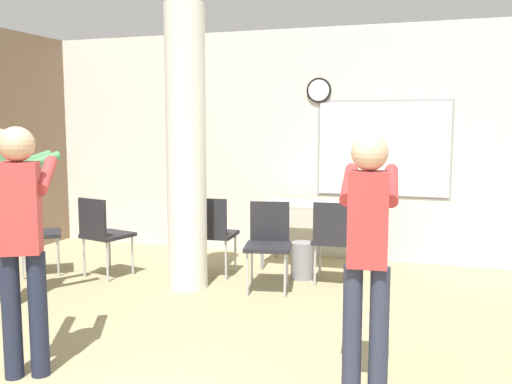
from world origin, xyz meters
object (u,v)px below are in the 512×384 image
Objects in this scene: bottle_on_table at (346,195)px; chair_table_front at (268,239)px; chair_by_left_wall at (33,229)px; chair_near_pillar at (103,231)px; chair_table_right at (334,236)px; person_watching_back at (7,202)px; chair_table_left at (213,230)px; person_playing_side at (368,244)px; folding_table at (324,209)px; person_playing_front at (22,232)px.

bottle_on_table is 1.29m from chair_table_front.
chair_near_pillar is at bearing 9.81° from chair_by_left_wall.
bottle_on_table is at bearing 61.86° from chair_table_front.
bottle_on_table is 0.31× the size of chair_near_pillar.
person_watching_back reaches higher than chair_table_right.
bottle_on_table reaches higher than chair_table_left.
chair_near_pillar is 3.55m from person_playing_side.
folding_table is at bearing -166.85° from bottle_on_table.
chair_by_left_wall reaches higher than folding_table.
person_watching_back reaches higher than chair_table_front.
folding_table is 1.63× the size of chair_table_right.
chair_table_front is 0.70m from chair_table_right.
person_watching_back is (-2.72, -1.53, 0.43)m from chair_table_right.
person_playing_side is (1.92, -2.21, 0.43)m from chair_table_left.
folding_table is 1.63× the size of chair_by_left_wall.
bottle_on_table is 3.78m from person_playing_front.
chair_table_right reaches higher than folding_table.
chair_by_left_wall is 1.00× the size of chair_table_right.
person_playing_front is at bearing -68.58° from chair_near_pillar.
chair_table_front is at bearing 68.18° from person_playing_front.
person_playing_front is at bearing -51.55° from chair_by_left_wall.
chair_near_pillar reaches higher than folding_table.
person_playing_side is at bearing 11.34° from person_playing_front.
bottle_on_table is 0.17× the size of person_playing_front.
folding_table is 0.87× the size of person_playing_front.
chair_table_left is at bearing 19.98° from chair_near_pillar.
person_playing_side reaches higher than chair_table_front.
chair_table_left is 2.07m from person_watching_back.
chair_table_front is at bearing 5.51° from chair_by_left_wall.
bottle_on_table is 0.17× the size of person_watching_back.
chair_table_left is at bearing 130.91° from person_playing_side.
person_playing_side reaches higher than folding_table.
chair_table_front is 1.00× the size of chair_table_left.
bottle_on_table is at bearing 101.52° from person_playing_side.
chair_by_left_wall and chair_table_right have the same top height.
chair_table_right is at bearing 29.37° from person_watching_back.
person_playing_front reaches higher than chair_table_left.
chair_table_front is 1.00× the size of chair_table_right.
chair_table_right is 1.00× the size of chair_table_left.
chair_table_left is at bearing 158.16° from chair_table_front.
person_playing_front is (-1.53, -2.72, 0.45)m from chair_table_right.
person_playing_side is 2.19m from person_playing_front.
chair_table_front is 0.53× the size of person_playing_front.
chair_by_left_wall is 0.80m from chair_near_pillar.
folding_table is at bearing 69.22° from person_playing_front.
chair_by_left_wall is 1.00× the size of chair_near_pillar.
person_playing_front reaches higher than person_watching_back.
bottle_on_table reaches higher than chair_table_right.
chair_near_pillar and chair_table_left have the same top height.
person_playing_front is at bearing -94.92° from chair_table_left.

